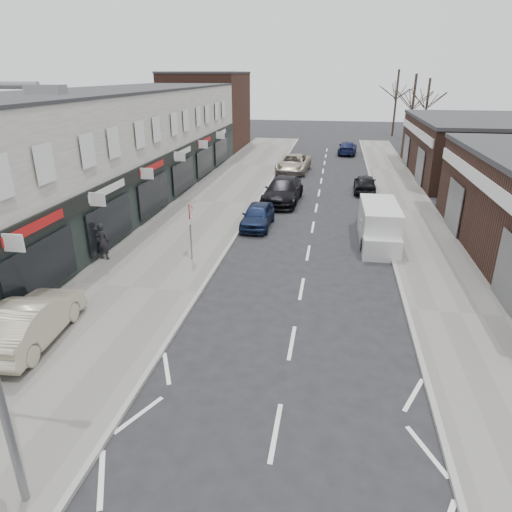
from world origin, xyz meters
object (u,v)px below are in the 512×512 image
at_px(white_van, 379,225).
at_px(parked_car_right_a, 377,214).
at_px(warning_sign, 190,216).
at_px(pedestrian, 102,241).
at_px(parked_car_right_c, 347,148).
at_px(parked_car_left_a, 258,215).
at_px(parked_car_right_b, 365,184).
at_px(parked_car_left_c, 293,164).
at_px(sedan_on_pavement, 31,320).
at_px(parked_car_left_b, 283,191).

bearing_deg(white_van, parked_car_right_a, 86.19).
relative_size(warning_sign, pedestrian, 1.55).
height_order(white_van, pedestrian, white_van).
xyz_separation_m(warning_sign, parked_car_right_a, (8.66, 6.48, -1.41)).
distance_m(white_van, parked_car_right_c, 27.52).
relative_size(parked_car_left_a, parked_car_right_b, 1.02).
xyz_separation_m(parked_car_left_a, parked_car_left_c, (0.54, 15.45, 0.09)).
bearing_deg(parked_car_left_c, parked_car_right_a, -62.99).
bearing_deg(pedestrian, sedan_on_pavement, 103.20).
height_order(warning_sign, parked_car_right_b, warning_sign).
height_order(sedan_on_pavement, pedestrian, pedestrian).
xyz_separation_m(warning_sign, parked_car_left_b, (2.87, 11.01, -1.40)).
xyz_separation_m(sedan_on_pavement, parked_car_right_a, (11.59, 13.94, -0.06)).
bearing_deg(parked_car_left_a, white_van, -12.78).
xyz_separation_m(white_van, parked_car_left_a, (-6.47, 1.54, -0.27)).
bearing_deg(parked_car_right_a, parked_car_right_b, -83.34).
distance_m(sedan_on_pavement, parked_car_left_b, 19.35).
distance_m(parked_car_left_a, parked_car_right_c, 26.49).
bearing_deg(white_van, warning_sign, -155.97).
distance_m(sedan_on_pavement, pedestrian, 6.88).
xyz_separation_m(pedestrian, parked_car_right_a, (12.66, 7.14, -0.20)).
height_order(parked_car_left_c, parked_car_right_c, parked_car_left_c).
relative_size(parked_car_right_b, parked_car_right_c, 0.83).
relative_size(parked_car_right_a, parked_car_right_b, 1.26).
xyz_separation_m(parked_car_left_a, parked_car_right_b, (6.31, 9.15, -0.01)).
relative_size(warning_sign, parked_car_right_b, 0.71).
distance_m(white_van, parked_car_right_b, 10.70).
relative_size(warning_sign, white_van, 0.53).
bearing_deg(parked_car_left_c, parked_car_left_a, -87.56).
height_order(parked_car_left_b, parked_car_left_c, parked_car_left_b).
distance_m(warning_sign, parked_car_right_b, 17.01).
relative_size(pedestrian, parked_car_right_b, 0.46).
distance_m(warning_sign, pedestrian, 4.24).
xyz_separation_m(white_van, pedestrian, (-12.55, -4.69, 0.06)).
bearing_deg(sedan_on_pavement, parked_car_left_b, -112.60).
height_order(sedan_on_pavement, parked_car_left_c, sedan_on_pavement).
height_order(warning_sign, parked_car_left_c, warning_sign).
bearing_deg(parked_car_left_a, parked_car_right_b, 56.02).
xyz_separation_m(warning_sign, pedestrian, (-4.01, -0.66, -1.21)).
relative_size(warning_sign, parked_car_right_a, 0.56).
bearing_deg(parked_car_left_c, sedan_on_pavement, -96.61).
bearing_deg(parked_car_right_a, parked_car_left_a, 12.71).
bearing_deg(parked_car_right_c, parked_car_left_c, 69.31).
height_order(white_van, parked_car_left_a, white_van).
bearing_deg(parked_car_left_b, white_van, -47.85).
bearing_deg(warning_sign, white_van, 25.23).
relative_size(sedan_on_pavement, parked_car_left_a, 1.14).
bearing_deg(parked_car_left_b, warning_sign, -101.59).
xyz_separation_m(pedestrian, parked_car_left_a, (6.08, 6.23, -0.33)).
height_order(white_van, parked_car_right_c, white_van).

